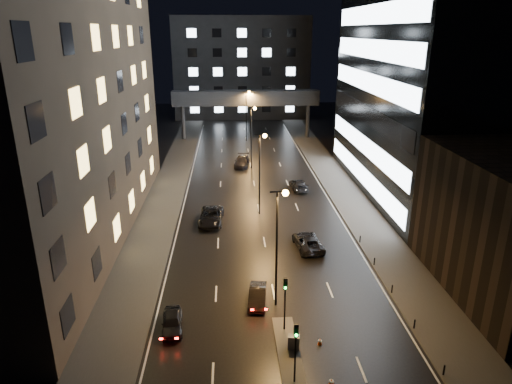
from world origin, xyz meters
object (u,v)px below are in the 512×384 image
(car_away_c, at_px, (211,216))
(car_away_d, at_px, (242,161))
(car_away_a, at_px, (172,322))
(car_toward_b, at_px, (299,185))
(car_away_b, at_px, (257,296))
(car_toward_a, at_px, (308,242))
(utility_cabinet, at_px, (294,342))

(car_away_c, xyz_separation_m, car_away_d, (4.41, 23.77, -0.00))
(car_away_a, height_order, car_toward_b, car_toward_b)
(car_toward_b, bearing_deg, car_away_b, 71.19)
(car_away_b, xyz_separation_m, car_toward_a, (5.92, 9.81, 0.09))
(car_away_d, xyz_separation_m, car_toward_b, (7.73, -12.44, -0.10))
(car_toward_a, bearing_deg, car_away_a, 39.57)
(car_away_c, xyz_separation_m, car_toward_b, (12.14, 11.32, -0.10))
(car_away_a, height_order, car_away_b, car_away_b)
(car_away_c, height_order, car_toward_b, car_away_c)
(car_away_b, distance_m, car_toward_a, 11.45)
(car_away_a, xyz_separation_m, car_away_b, (6.72, 3.21, 0.01))
(car_away_b, bearing_deg, car_toward_a, 65.77)
(car_away_c, bearing_deg, car_away_d, 82.94)
(car_away_c, relative_size, car_toward_b, 1.18)
(car_away_a, relative_size, car_toward_a, 0.71)
(car_toward_a, bearing_deg, car_toward_b, -101.82)
(car_away_b, bearing_deg, utility_cabinet, -63.56)
(car_away_b, relative_size, utility_cabinet, 3.70)
(car_away_a, distance_m, utility_cabinet, 9.40)
(car_away_c, xyz_separation_m, car_toward_a, (10.33, -7.35, -0.07))
(car_away_d, xyz_separation_m, utility_cabinet, (2.20, -47.11, -0.13))
(car_toward_b, bearing_deg, car_toward_a, 80.84)
(car_away_c, xyz_separation_m, utility_cabinet, (6.61, -23.35, -0.13))
(utility_cabinet, bearing_deg, car_away_b, 119.04)
(car_away_b, relative_size, car_away_c, 0.68)
(car_away_a, relative_size, utility_cabinet, 3.54)
(car_away_d, bearing_deg, car_away_b, -82.34)
(car_away_a, distance_m, car_away_c, 20.50)
(car_toward_b, distance_m, utility_cabinet, 35.11)
(utility_cabinet, bearing_deg, car_away_c, 115.29)
(car_away_a, xyz_separation_m, car_toward_a, (12.63, 13.02, 0.10))
(car_toward_b, height_order, utility_cabinet, car_toward_b)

